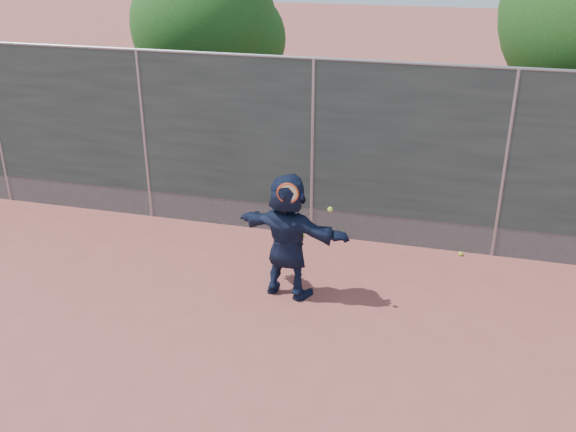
# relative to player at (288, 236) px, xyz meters

# --- Properties ---
(ground) EXTENTS (80.00, 80.00, 0.00)m
(ground) POSITION_rel_player_xyz_m (-0.12, -1.52, -0.91)
(ground) COLOR #9E4C42
(ground) RESTS_ON ground
(player) EXTENTS (1.77, 0.90, 1.83)m
(player) POSITION_rel_player_xyz_m (0.00, 0.00, 0.00)
(player) COLOR #141E39
(player) RESTS_ON ground
(ball_ground) EXTENTS (0.07, 0.07, 0.07)m
(ball_ground) POSITION_rel_player_xyz_m (2.39, 1.83, -0.88)
(ball_ground) COLOR #C1EF35
(ball_ground) RESTS_ON ground
(fence) EXTENTS (20.00, 0.06, 3.03)m
(fence) POSITION_rel_player_xyz_m (-0.12, 1.98, 0.67)
(fence) COLOR #38423D
(fence) RESTS_ON ground
(swing_action) EXTENTS (0.74, 0.15, 0.51)m
(swing_action) POSITION_rel_player_xyz_m (0.10, -0.19, 0.69)
(swing_action) COLOR red
(swing_action) RESTS_ON ground
(tree_left) EXTENTS (3.15, 3.00, 4.53)m
(tree_left) POSITION_rel_player_xyz_m (-2.96, 5.03, 2.03)
(tree_left) COLOR #382314
(tree_left) RESTS_ON ground
(weed_clump) EXTENTS (0.68, 0.07, 0.30)m
(weed_clump) POSITION_rel_player_xyz_m (0.18, 1.87, -0.78)
(weed_clump) COLOR #387226
(weed_clump) RESTS_ON ground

